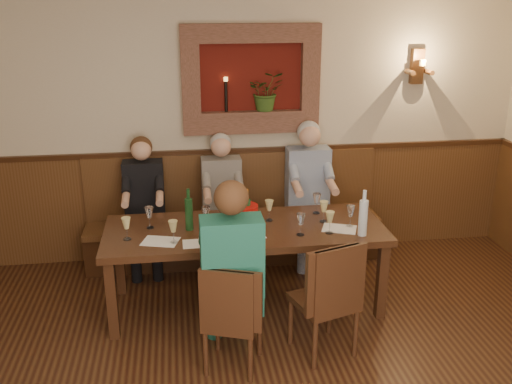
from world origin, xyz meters
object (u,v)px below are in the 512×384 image
bench (234,230)px  chair_near_left (233,337)px  spittoon_bucket (245,219)px  chair_near_right (324,320)px  wine_bottle_green_a (247,215)px  water_bottle (363,217)px  person_bench_left (145,217)px  person_bench_mid (223,213)px  dining_table (245,235)px  wine_bottle_green_b (189,213)px  person_bench_right (309,205)px  person_chair_front (231,287)px

bench → chair_near_left: bench is taller
spittoon_bucket → chair_near_right: bearing=-52.5°
wine_bottle_green_a → water_bottle: size_ratio=0.96×
chair_near_right → person_bench_left: size_ratio=0.71×
wine_bottle_green_a → person_bench_mid: bearing=97.7°
bench → water_bottle: 1.66m
dining_table → wine_bottle_green_a: bearing=-89.7°
dining_table → person_bench_mid: bearing=98.5°
chair_near_left → wine_bottle_green_b: size_ratio=2.38×
dining_table → person_bench_mid: person_bench_mid is taller
chair_near_left → person_bench_right: size_ratio=0.60×
bench → dining_table: bearing=-90.0°
person_bench_mid → chair_near_right: bearing=-68.6°
water_bottle → spittoon_bucket: bearing=168.8°
bench → person_chair_front: 1.75m
dining_table → chair_near_right: 1.02m
chair_near_right → spittoon_bucket: spittoon_bucket is taller
chair_near_left → person_bench_left: person_bench_left is taller
spittoon_bucket → person_bench_right: bearing=50.8°
dining_table → person_chair_front: person_chair_front is taller
dining_table → spittoon_bucket: spittoon_bucket is taller
bench → person_bench_mid: size_ratio=2.20×
wine_bottle_green_a → person_chair_front: bearing=-106.6°
dining_table → person_bench_right: (0.76, 0.84, -0.07)m
dining_table → wine_bottle_green_b: bearing=177.6°
person_bench_right → person_bench_left: bearing=179.9°
water_bottle → wine_bottle_green_a: bearing=168.1°
person_bench_right → person_bench_mid: bearing=179.8°
person_bench_left → spittoon_bucket: bearing=-47.1°
chair_near_right → person_chair_front: bearing=160.8°
dining_table → spittoon_bucket: (-0.01, -0.11, 0.20)m
person_bench_left → person_chair_front: (0.69, -1.62, 0.05)m
chair_near_right → chair_near_left: bearing=169.5°
person_bench_right → dining_table: bearing=-132.2°
spittoon_bucket → wine_bottle_green_a: (0.01, 0.01, 0.03)m
chair_near_left → water_bottle: 1.45m
dining_table → bench: 1.01m
person_bench_mid → wine_bottle_green_a: (0.13, -0.94, 0.34)m
person_bench_left → person_chair_front: size_ratio=0.92×
dining_table → person_bench_mid: (-0.13, 0.84, -0.11)m
person_bench_left → wine_bottle_green_b: bearing=-63.0°
chair_near_right → person_bench_left: 2.17m
dining_table → person_bench_left: size_ratio=1.77×
dining_table → person_chair_front: (-0.20, -0.78, -0.07)m
chair_near_right → wine_bottle_green_b: (-0.99, 0.81, 0.62)m
dining_table → person_bench_right: 1.13m
person_bench_left → wine_bottle_green_b: size_ratio=3.69×
person_bench_right → wine_bottle_green_a: person_bench_right is taller
chair_near_left → person_bench_right: (0.97, 1.72, 0.35)m
chair_near_left → wine_bottle_green_a: size_ratio=2.30×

